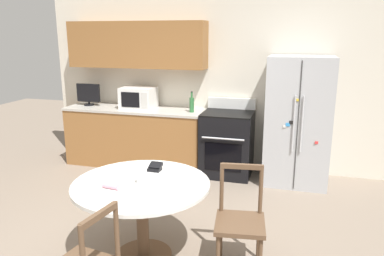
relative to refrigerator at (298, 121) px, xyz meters
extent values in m
plane|color=gray|center=(-1.26, -2.23, -0.86)|extent=(14.00, 14.00, 0.00)
cube|color=silver|center=(-1.26, 0.42, 0.44)|extent=(5.20, 0.10, 2.60)
cube|color=#936033|center=(-2.39, 0.20, 0.98)|extent=(2.13, 0.34, 0.68)
cube|color=#936033|center=(-2.39, 0.06, -0.43)|extent=(2.13, 0.62, 0.86)
cube|color=#B7B2A8|center=(-2.39, 0.06, 0.02)|extent=(2.15, 0.64, 0.03)
cube|color=#B2B5BA|center=(0.00, 0.00, 0.00)|extent=(0.84, 0.69, 1.72)
cube|color=#333333|center=(0.00, -0.35, 0.00)|extent=(0.01, 0.01, 1.65)
cylinder|color=silver|center=(-0.05, -0.36, 0.04)|extent=(0.02, 0.02, 0.72)
cylinder|color=silver|center=(0.05, -0.36, 0.04)|extent=(0.02, 0.02, 0.72)
cube|color=yellow|center=(-0.03, -0.35, 0.35)|extent=(0.04, 0.01, 0.03)
cube|color=#338CD8|center=(-0.12, -0.35, 0.02)|extent=(0.05, 0.01, 0.04)
cube|color=red|center=(0.24, -0.35, -0.18)|extent=(0.04, 0.02, 0.03)
cube|color=white|center=(-0.16, -0.35, 0.00)|extent=(0.04, 0.01, 0.03)
cube|color=black|center=(-0.08, -0.35, 0.05)|extent=(0.05, 0.01, 0.04)
cube|color=black|center=(-0.96, 0.03, -0.41)|extent=(0.71, 0.64, 0.90)
cube|color=black|center=(-0.96, -0.30, -0.50)|extent=(0.51, 0.01, 0.40)
cylinder|color=silver|center=(-0.96, -0.32, -0.23)|extent=(0.58, 0.02, 0.02)
cube|color=black|center=(-0.96, 0.03, 0.05)|extent=(0.71, 0.64, 0.02)
cube|color=white|center=(-0.96, 0.32, 0.14)|extent=(0.71, 0.06, 0.16)
cube|color=white|center=(-2.34, 0.08, 0.20)|extent=(0.49, 0.40, 0.32)
cube|color=black|center=(-2.39, -0.12, 0.20)|extent=(0.29, 0.01, 0.22)
cube|color=silver|center=(-2.16, -0.12, 0.20)|extent=(0.10, 0.01, 0.23)
cylinder|color=black|center=(-3.19, 0.08, 0.05)|extent=(0.16, 0.16, 0.02)
cylinder|color=black|center=(-3.19, 0.08, 0.08)|extent=(0.03, 0.03, 0.04)
cube|color=black|center=(-3.19, 0.08, 0.24)|extent=(0.38, 0.05, 0.28)
cylinder|color=#2D6B38|center=(-1.48, 0.00, 0.14)|extent=(0.07, 0.07, 0.21)
cylinder|color=#2D6B38|center=(-1.48, 0.00, 0.29)|extent=(0.03, 0.03, 0.08)
cylinder|color=#262626|center=(-1.48, 0.00, 0.33)|extent=(0.03, 0.03, 0.01)
cylinder|color=white|center=(-1.31, -2.26, -0.15)|extent=(1.22, 1.22, 0.03)
cylinder|color=brown|center=(-1.31, -2.26, -0.50)|extent=(0.11, 0.11, 0.67)
cylinder|color=brown|center=(-1.31, -2.26, -0.85)|extent=(0.52, 0.52, 0.03)
cube|color=brown|center=(-0.44, -2.20, -0.43)|extent=(0.47, 0.47, 0.04)
cylinder|color=brown|center=(-0.29, -2.01, -0.66)|extent=(0.04, 0.04, 0.41)
cylinder|color=brown|center=(-0.63, -2.05, -0.66)|extent=(0.04, 0.04, 0.41)
cylinder|color=brown|center=(-0.29, -1.99, -0.19)|extent=(0.04, 0.04, 0.45)
cylinder|color=brown|center=(-0.63, -2.03, -0.19)|extent=(0.04, 0.04, 0.45)
cube|color=brown|center=(-0.46, -2.01, 0.02)|extent=(0.35, 0.08, 0.04)
cylinder|color=brown|center=(-1.18, -2.99, -0.19)|extent=(0.04, 0.04, 0.45)
cube|color=brown|center=(-1.21, -3.16, 0.02)|extent=(0.09, 0.35, 0.04)
cylinder|color=silver|center=(-1.31, -2.26, -0.09)|extent=(0.08, 0.08, 0.09)
cylinder|color=#4C8C59|center=(-1.31, -2.26, -0.11)|extent=(0.07, 0.07, 0.05)
cylinder|color=pink|center=(-1.50, -2.45, -0.10)|extent=(0.16, 0.07, 0.05)
cube|color=black|center=(-1.30, -1.95, -0.12)|extent=(0.12, 0.10, 0.03)
cube|color=black|center=(-1.30, -1.92, -0.09)|extent=(0.12, 0.10, 0.06)
camera|label=1|loc=(-0.05, -5.09, 1.15)|focal=35.00mm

